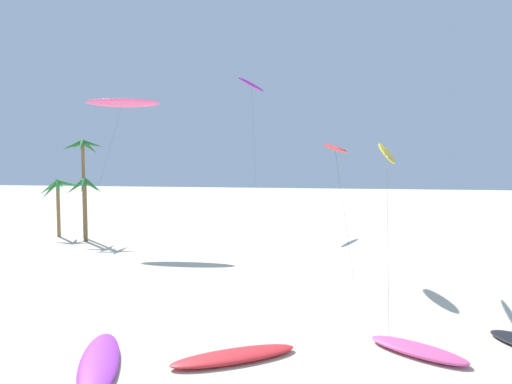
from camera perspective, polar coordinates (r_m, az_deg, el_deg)
name	(u,v)px	position (r m, az deg, el deg)	size (l,w,h in m)	color
palm_tree_0	(59,190)	(55.34, -24.10, 0.21)	(5.03, 4.67, 6.64)	olive
palm_tree_1	(85,192)	(50.79, -21.21, 0.05)	(3.92, 4.17, 6.91)	brown
palm_tree_2	(83,158)	(52.89, -21.42, 4.13)	(4.46, 4.18, 11.10)	brown
flying_kite_0	(123,103)	(49.11, -16.85, 10.97)	(8.40, 4.97, 15.37)	#EA5193
flying_kite_1	(335,148)	(33.91, 10.16, 5.58)	(2.82, 6.17, 10.21)	red
flying_kite_2	(387,153)	(31.21, 16.53, 4.84)	(2.02, 13.00, 10.19)	yellow
flying_kite_4	(251,85)	(60.72, -0.61, 13.69)	(4.16, 10.44, 20.02)	purple
grounded_kite_1	(234,356)	(20.10, -2.82, -20.37)	(5.47, 4.06, 0.36)	red
grounded_kite_2	(418,350)	(21.80, 20.15, -18.57)	(4.46, 3.51, 0.39)	#EA5193
grounded_kite_3	(99,362)	(20.53, -19.58, -19.98)	(4.08, 6.34, 0.40)	purple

